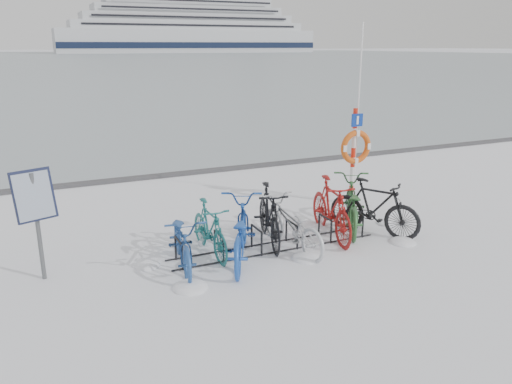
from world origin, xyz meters
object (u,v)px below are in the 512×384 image
at_px(info_board, 35,202).
at_px(cruise_ferry, 188,29).
at_px(bike_rack, 274,239).
at_px(lifebuoy_station, 355,147).

distance_m(info_board, cruise_ferry, 245.74).
bearing_deg(bike_rack, lifebuoy_station, 29.66).
bearing_deg(bike_rack, info_board, 174.86).
relative_size(bike_rack, lifebuoy_station, 0.98).
xyz_separation_m(info_board, lifebuoy_station, (6.75, 1.26, 0.07)).
height_order(info_board, lifebuoy_station, lifebuoy_station).
xyz_separation_m(info_board, cruise_ferry, (73.00, 234.44, 9.73)).
distance_m(lifebuoy_station, cruise_ferry, 242.61).
bearing_deg(bike_rack, cruise_ferry, 73.61).
xyz_separation_m(bike_rack, cruise_ferry, (69.07, 234.80, 10.85)).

